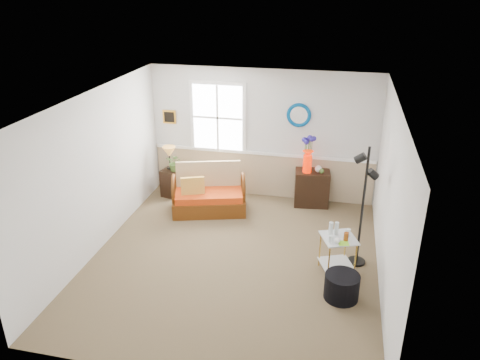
% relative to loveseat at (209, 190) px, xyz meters
% --- Properties ---
extents(floor, '(4.50, 5.00, 0.01)m').
position_rel_loveseat_xyz_m(floor, '(0.85, -1.56, -0.45)').
color(floor, brown).
rests_on(floor, ground).
extents(ceiling, '(4.50, 5.00, 0.01)m').
position_rel_loveseat_xyz_m(ceiling, '(0.85, -1.56, 2.15)').
color(ceiling, white).
rests_on(ceiling, walls).
extents(walls, '(4.51, 5.01, 2.60)m').
position_rel_loveseat_xyz_m(walls, '(0.85, -1.56, 0.85)').
color(walls, silver).
rests_on(walls, floor).
extents(wainscot, '(4.46, 0.02, 0.90)m').
position_rel_loveseat_xyz_m(wainscot, '(0.85, 0.92, 0.00)').
color(wainscot, tan).
rests_on(wainscot, walls).
extents(chair_rail, '(4.46, 0.04, 0.06)m').
position_rel_loveseat_xyz_m(chair_rail, '(0.85, 0.91, 0.47)').
color(chair_rail, white).
rests_on(chair_rail, walls).
extents(window, '(1.14, 0.06, 1.44)m').
position_rel_loveseat_xyz_m(window, '(-0.05, 0.91, 1.15)').
color(window, white).
rests_on(window, walls).
extents(picture, '(0.28, 0.03, 0.28)m').
position_rel_loveseat_xyz_m(picture, '(-1.07, 0.92, 1.10)').
color(picture, '#C58525').
rests_on(picture, walls).
extents(mirror, '(0.47, 0.07, 0.47)m').
position_rel_loveseat_xyz_m(mirror, '(1.55, 0.92, 1.30)').
color(mirror, '#016CAE').
rests_on(mirror, walls).
extents(loveseat, '(1.53, 1.13, 0.89)m').
position_rel_loveseat_xyz_m(loveseat, '(0.00, 0.00, 0.00)').
color(loveseat, '#61310B').
rests_on(loveseat, floor).
extents(throw_pillow, '(0.45, 0.27, 0.44)m').
position_rel_loveseat_xyz_m(throw_pillow, '(-0.26, -0.16, 0.07)').
color(throw_pillow, orange).
rests_on(throw_pillow, loveseat).
extents(lamp_stand, '(0.39, 0.39, 0.57)m').
position_rel_loveseat_xyz_m(lamp_stand, '(-0.95, 0.48, -0.16)').
color(lamp_stand, black).
rests_on(lamp_stand, floor).
extents(table_lamp, '(0.27, 0.27, 0.48)m').
position_rel_loveseat_xyz_m(table_lamp, '(-0.96, 0.52, 0.37)').
color(table_lamp, gold).
rests_on(table_lamp, lamp_stand).
extents(potted_plant, '(0.35, 0.38, 0.28)m').
position_rel_loveseat_xyz_m(potted_plant, '(-0.83, 0.46, 0.27)').
color(potted_plant, '#42622A').
rests_on(potted_plant, lamp_stand).
extents(cabinet, '(0.71, 0.50, 0.71)m').
position_rel_loveseat_xyz_m(cabinet, '(1.90, 0.70, -0.09)').
color(cabinet, black).
rests_on(cabinet, floor).
extents(flower_vase, '(0.25, 0.25, 0.72)m').
position_rel_loveseat_xyz_m(flower_vase, '(1.79, 0.64, 0.63)').
color(flower_vase, red).
rests_on(flower_vase, cabinet).
extents(side_table, '(0.63, 0.63, 0.61)m').
position_rel_loveseat_xyz_m(side_table, '(2.47, -1.55, -0.14)').
color(side_table, gold).
rests_on(side_table, floor).
extents(tabletop_items, '(0.44, 0.44, 0.22)m').
position_rel_loveseat_xyz_m(tabletop_items, '(2.47, -1.59, 0.28)').
color(tabletop_items, silver).
rests_on(tabletop_items, side_table).
extents(floor_lamp, '(0.31, 0.31, 1.95)m').
position_rel_loveseat_xyz_m(floor_lamp, '(2.78, -1.21, 0.53)').
color(floor_lamp, black).
rests_on(floor_lamp, floor).
extents(ottoman, '(0.63, 0.63, 0.38)m').
position_rel_loveseat_xyz_m(ottoman, '(2.56, -2.17, -0.26)').
color(ottoman, black).
rests_on(ottoman, floor).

